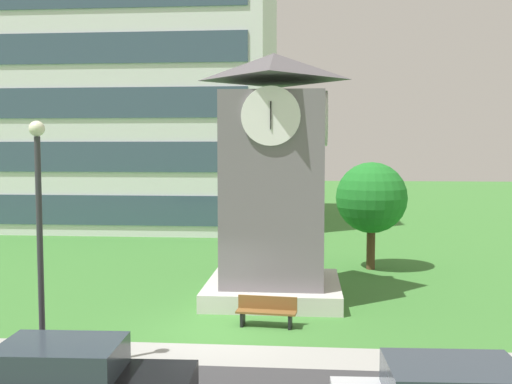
{
  "coord_description": "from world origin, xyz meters",
  "views": [
    {
      "loc": [
        2.58,
        -16.92,
        5.34
      ],
      "look_at": [
        0.71,
        5.01,
        3.7
      ],
      "focal_mm": 41.86,
      "sensor_mm": 36.0,
      "label": 1
    }
  ],
  "objects_px": {
    "street_lamp": "(39,219)",
    "tree_near_tower": "(372,198)",
    "clock_tower": "(274,192)",
    "park_bench": "(267,311)"
  },
  "relations": [
    {
      "from": "park_bench",
      "to": "street_lamp",
      "type": "relative_size",
      "value": 0.31
    },
    {
      "from": "park_bench",
      "to": "tree_near_tower",
      "type": "xyz_separation_m",
      "value": [
        4.0,
        8.81,
        2.69
      ]
    },
    {
      "from": "tree_near_tower",
      "to": "street_lamp",
      "type": "bearing_deg",
      "value": -124.71
    },
    {
      "from": "tree_near_tower",
      "to": "park_bench",
      "type": "bearing_deg",
      "value": -114.43
    },
    {
      "from": "clock_tower",
      "to": "street_lamp",
      "type": "xyz_separation_m",
      "value": [
        -5.04,
        -7.64,
        -0.1
      ]
    },
    {
      "from": "clock_tower",
      "to": "park_bench",
      "type": "xyz_separation_m",
      "value": [
        -0.02,
        -3.43,
        -3.33
      ]
    },
    {
      "from": "park_bench",
      "to": "street_lamp",
      "type": "bearing_deg",
      "value": -139.98
    },
    {
      "from": "street_lamp",
      "to": "tree_near_tower",
      "type": "bearing_deg",
      "value": 55.29
    },
    {
      "from": "park_bench",
      "to": "street_lamp",
      "type": "xyz_separation_m",
      "value": [
        -5.02,
        -4.21,
        3.23
      ]
    },
    {
      "from": "clock_tower",
      "to": "park_bench",
      "type": "distance_m",
      "value": 4.78
    }
  ]
}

